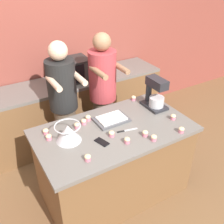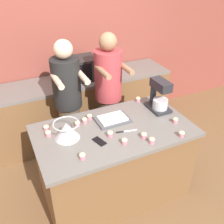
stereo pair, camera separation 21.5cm
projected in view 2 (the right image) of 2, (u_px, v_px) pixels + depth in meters
name	position (u px, v px, depth m)	size (l,w,h in m)	color
ground_plane	(114.00, 190.00, 3.14)	(16.00, 16.00, 0.00)	brown
back_wall	(65.00, 43.00, 3.68)	(10.00, 0.06, 2.70)	brown
island_counter	(114.00, 162.00, 2.91)	(1.61, 0.91, 0.90)	brown
back_counter	(77.00, 108.00, 3.88)	(2.80, 0.60, 0.92)	brown
person_left	(69.00, 105.00, 3.14)	(0.34, 0.50, 1.67)	brown
person_right	(108.00, 95.00, 3.33)	(0.35, 0.51, 1.68)	brown
stand_mixer	(159.00, 97.00, 2.93)	(0.20, 0.30, 0.36)	#232328
mixing_bowl	(67.00, 130.00, 2.50)	(0.25, 0.25, 0.17)	#BCBCC1
baking_tray	(113.00, 119.00, 2.79)	(0.35, 0.25, 0.04)	#4C4C51
microwave_oven	(79.00, 69.00, 3.58)	(0.51, 0.35, 0.30)	black
cell_phone	(99.00, 141.00, 2.49)	(0.11, 0.16, 0.01)	black
knife	(125.00, 131.00, 2.63)	(0.22, 0.06, 0.01)	#BCBCC1
cupcake_0	(175.00, 120.00, 2.76)	(0.06, 0.06, 0.06)	#D17084
cupcake_1	(124.00, 141.00, 2.45)	(0.06, 0.06, 0.06)	#D17084
cupcake_2	(77.00, 124.00, 2.70)	(0.06, 0.06, 0.06)	#D17084
cupcake_3	(48.00, 133.00, 2.56)	(0.06, 0.06, 0.06)	#D17084
cupcake_4	(144.00, 135.00, 2.53)	(0.06, 0.06, 0.06)	#D17084
cupcake_5	(182.00, 134.00, 2.55)	(0.06, 0.06, 0.06)	#D17084
cupcake_6	(82.00, 156.00, 2.28)	(0.06, 0.06, 0.06)	#D17084
cupcake_7	(110.00, 134.00, 2.55)	(0.06, 0.06, 0.06)	#D17084
cupcake_8	(89.00, 117.00, 2.82)	(0.06, 0.06, 0.06)	#D17084
cupcake_9	(138.00, 99.00, 3.15)	(0.06, 0.06, 0.06)	#D17084
cupcake_10	(46.00, 128.00, 2.64)	(0.06, 0.06, 0.06)	#D17084
cupcake_11	(85.00, 120.00, 2.76)	(0.06, 0.06, 0.06)	#D17084
cupcake_12	(152.00, 140.00, 2.47)	(0.06, 0.06, 0.06)	#D17084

